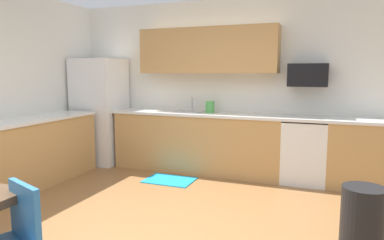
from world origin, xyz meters
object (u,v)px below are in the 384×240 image
(chair_near_table, at_px, (9,240))
(trash_bin, at_px, (362,221))
(oven_range, at_px, (304,151))
(kettle, at_px, (210,107))
(refrigerator, at_px, (100,111))
(microwave, at_px, (308,75))

(chair_near_table, bearing_deg, trash_bin, 37.37)
(oven_range, distance_m, kettle, 1.55)
(refrigerator, relative_size, trash_bin, 2.98)
(trash_bin, bearing_deg, microwave, 106.43)
(oven_range, xyz_separation_m, microwave, (0.00, 0.10, 1.07))
(refrigerator, bearing_deg, chair_near_table, -62.66)
(chair_near_table, bearing_deg, oven_range, 66.77)
(oven_range, bearing_deg, microwave, 90.00)
(trash_bin, relative_size, kettle, 3.00)
(microwave, xyz_separation_m, kettle, (-1.44, -0.05, -0.50))
(refrigerator, distance_m, microwave, 3.46)
(trash_bin, height_order, kettle, kettle)
(chair_near_table, xyz_separation_m, trash_bin, (2.17, 1.66, -0.20))
(microwave, bearing_deg, refrigerator, -176.97)
(refrigerator, height_order, oven_range, refrigerator)
(microwave, xyz_separation_m, trash_bin, (0.61, -2.07, -1.22))
(oven_range, relative_size, chair_near_table, 1.07)
(refrigerator, height_order, kettle, refrigerator)
(oven_range, relative_size, microwave, 1.69)
(oven_range, distance_m, trash_bin, 2.07)
(trash_bin, bearing_deg, chair_near_table, -142.63)
(chair_near_table, distance_m, trash_bin, 2.74)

